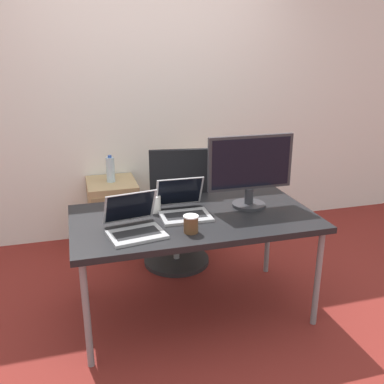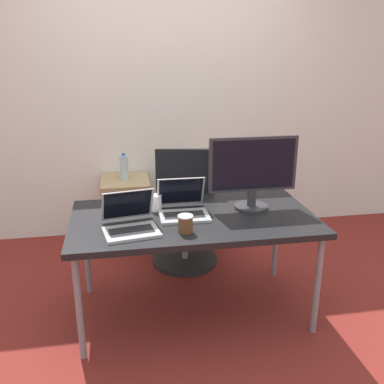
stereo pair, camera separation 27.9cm
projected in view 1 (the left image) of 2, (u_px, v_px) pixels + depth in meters
The scene contains 12 objects.
ground_plane at pixel (194, 310), 3.03m from camera, with size 14.00×14.00×0.00m, color maroon.
wall_back at pixel (149, 100), 3.99m from camera, with size 10.00×0.05×2.60m.
desk at pixel (194, 222), 2.82m from camera, with size 1.59×0.86×0.72m.
office_chair at pixel (177, 223), 3.52m from camera, with size 0.56×0.59×1.06m.
cabinet_left at pixel (113, 214), 3.93m from camera, with size 0.43×0.50×0.63m.
cabinet_right at pixel (202, 205), 4.15m from camera, with size 0.43×0.50×0.63m.
water_bottle at pixel (110, 169), 3.80m from camera, with size 0.08×0.08×0.24m.
laptop_left at pixel (134, 225), 2.53m from camera, with size 0.36×0.39×0.23m.
laptop_right at pixel (183, 208), 2.80m from camera, with size 0.32×0.34×0.23m.
monitor at pixel (250, 169), 2.89m from camera, with size 0.60×0.23×0.50m.
coffee_cup_white at pixel (155, 204), 2.85m from camera, with size 0.08×0.08×0.11m.
coffee_cup_brown at pixel (191, 224), 2.53m from camera, with size 0.09×0.09×0.11m.
Camera 1 is at (-0.73, -2.50, 1.77)m, focal length 40.00 mm.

